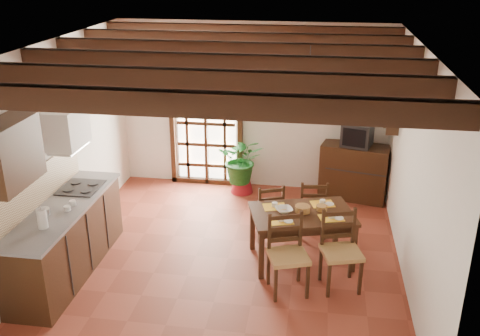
% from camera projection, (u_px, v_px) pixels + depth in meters
% --- Properties ---
extents(ground_plane, '(5.00, 5.00, 0.00)m').
position_uv_depth(ground_plane, '(228.00, 258.00, 7.14)').
color(ground_plane, brown).
extents(room_shell, '(4.52, 5.02, 2.81)m').
position_uv_depth(room_shell, '(227.00, 129.00, 6.46)').
color(room_shell, silver).
rests_on(room_shell, ground_plane).
extents(ceiling_beams, '(4.50, 4.34, 0.20)m').
position_uv_depth(ceiling_beams, '(226.00, 56.00, 6.13)').
color(ceiling_beams, black).
rests_on(ceiling_beams, room_shell).
extents(french_door, '(1.26, 0.11, 2.32)m').
position_uv_depth(french_door, '(206.00, 119.00, 9.05)').
color(french_door, white).
rests_on(french_door, ground_plane).
extents(kitchen_counter, '(0.64, 2.25, 1.38)m').
position_uv_depth(kitchen_counter, '(66.00, 238.00, 6.69)').
color(kitchen_counter, black).
rests_on(kitchen_counter, ground_plane).
extents(upper_cabinet, '(0.35, 0.80, 0.70)m').
position_uv_depth(upper_cabinet, '(8.00, 154.00, 5.55)').
color(upper_cabinet, black).
rests_on(upper_cabinet, room_shell).
extents(range_hood, '(0.38, 0.60, 0.54)m').
position_uv_depth(range_hood, '(66.00, 129.00, 6.73)').
color(range_hood, white).
rests_on(range_hood, room_shell).
extents(counter_items, '(0.50, 1.43, 0.25)m').
position_uv_depth(counter_items, '(64.00, 200.00, 6.59)').
color(counter_items, black).
rests_on(counter_items, kitchen_counter).
extents(dining_table, '(1.47, 1.16, 0.70)m').
position_uv_depth(dining_table, '(302.00, 219.00, 6.88)').
color(dining_table, '#382012').
rests_on(dining_table, ground_plane).
extents(chair_near_left, '(0.56, 0.55, 0.97)m').
position_uv_depth(chair_near_left, '(287.00, 269.00, 6.35)').
color(chair_near_left, '#AB8348').
rests_on(chair_near_left, ground_plane).
extents(chair_near_right, '(0.55, 0.53, 0.97)m').
position_uv_depth(chair_near_right, '(340.00, 265.00, 6.43)').
color(chair_near_right, '#AB8348').
rests_on(chair_near_right, ground_plane).
extents(chair_far_left, '(0.51, 0.50, 0.85)m').
position_uv_depth(chair_far_left, '(268.00, 220.00, 7.58)').
color(chair_far_left, '#AB8348').
rests_on(chair_far_left, ground_plane).
extents(chair_far_right, '(0.45, 0.43, 0.87)m').
position_uv_depth(chair_far_right, '(312.00, 217.00, 7.65)').
color(chair_far_right, '#AB8348').
rests_on(chair_far_right, ground_plane).
extents(table_setting, '(0.94, 0.63, 0.09)m').
position_uv_depth(table_setting, '(302.00, 214.00, 6.86)').
color(table_setting, yellow).
rests_on(table_setting, dining_table).
extents(table_bowl, '(0.29, 0.29, 0.05)m').
position_uv_depth(table_bowl, '(284.00, 210.00, 6.85)').
color(table_bowl, white).
rests_on(table_bowl, dining_table).
extents(sideboard, '(1.15, 0.71, 0.91)m').
position_uv_depth(sideboard, '(354.00, 172.00, 8.76)').
color(sideboard, black).
rests_on(sideboard, ground_plane).
extents(crt_tv, '(0.55, 0.53, 0.38)m').
position_uv_depth(crt_tv, '(357.00, 134.00, 8.52)').
color(crt_tv, black).
rests_on(crt_tv, sideboard).
extents(fuse_box, '(0.25, 0.03, 0.32)m').
position_uv_depth(fuse_box, '(346.00, 90.00, 8.54)').
color(fuse_box, white).
rests_on(fuse_box, room_shell).
extents(plant_pot, '(0.38, 0.38, 0.23)m').
position_uv_depth(plant_pot, '(242.00, 186.00, 9.08)').
color(plant_pot, maroon).
rests_on(plant_pot, ground_plane).
extents(potted_plant, '(1.97, 1.71, 2.13)m').
position_uv_depth(potted_plant, '(242.00, 161.00, 8.91)').
color(potted_plant, '#144C19').
rests_on(potted_plant, ground_plane).
extents(wall_shelf, '(0.20, 0.42, 0.20)m').
position_uv_depth(wall_shelf, '(392.00, 122.00, 7.74)').
color(wall_shelf, black).
rests_on(wall_shelf, room_shell).
extents(shelf_vase, '(0.15, 0.15, 0.15)m').
position_uv_depth(shelf_vase, '(393.00, 113.00, 7.69)').
color(shelf_vase, '#B2BFB2').
rests_on(shelf_vase, wall_shelf).
extents(shelf_flowers, '(0.14, 0.14, 0.36)m').
position_uv_depth(shelf_flowers, '(394.00, 99.00, 7.61)').
color(shelf_flowers, yellow).
rests_on(shelf_flowers, shelf_vase).
extents(framed_picture, '(0.03, 0.32, 0.32)m').
position_uv_depth(framed_picture, '(402.00, 86.00, 7.52)').
color(framed_picture, brown).
rests_on(framed_picture, room_shell).
extents(pendant_lamp, '(0.36, 0.36, 0.84)m').
position_uv_depth(pendant_lamp, '(308.00, 106.00, 6.42)').
color(pendant_lamp, black).
rests_on(pendant_lamp, room_shell).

